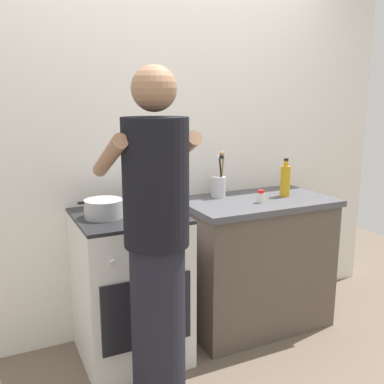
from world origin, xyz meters
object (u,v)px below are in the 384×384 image
Objects in this scene: stove_range at (130,286)px; pot at (104,208)px; spice_bottle at (261,197)px; oil_bottle at (285,180)px; utensil_crock at (219,184)px; person at (157,252)px; mixing_bowl at (148,202)px.

stove_range is 3.16× the size of pot.
stove_range is at bearing 173.71° from spice_bottle.
stove_range is at bearing 2.04° from pot.
oil_bottle reaches higher than stove_range.
utensil_crock is at bearing 13.60° from stove_range.
pot is 3.46× the size of spice_bottle.
oil_bottle is (1.25, -0.00, 0.06)m from pot.
person is at bearing -152.38° from spice_bottle.
person is (-0.73, -0.73, -0.13)m from utensil_crock.
pot is at bearing 174.87° from spice_bottle.
oil_bottle is (1.11, -0.01, 0.56)m from stove_range.
person reaches higher than mixing_bowl.
spice_bottle is (0.86, -0.09, 0.49)m from stove_range.
mixing_bowl is 0.73m from spice_bottle.
oil_bottle is at bearing 25.77° from person.
utensil_crock is 0.46m from oil_bottle.
pot is at bearing -168.29° from utensil_crock.
oil_bottle is at bearing -0.38° from stove_range.
stove_range is 0.52m from mixing_bowl.
person reaches higher than pot.
spice_bottle is at bearing -6.29° from stove_range.
utensil_crock reaches higher than oil_bottle.
utensil_crock is (0.83, 0.17, 0.04)m from pot.
mixing_bowl is (0.28, 0.05, -0.00)m from pot.
utensil_crock is at bearing 122.26° from spice_bottle.
person is at bearing -135.00° from utensil_crock.
stove_range is 10.92× the size of spice_bottle.
pot is 1.26m from oil_bottle.
mixing_bowl is at bearing -167.33° from utensil_crock.
pot is (-0.14, -0.00, 0.50)m from stove_range.
stove_range is 2.89× the size of utensil_crock.
pot reaches higher than spice_bottle.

